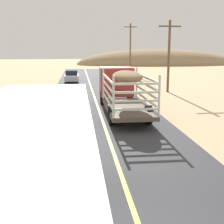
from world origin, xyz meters
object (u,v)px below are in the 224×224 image
(car_far, at_px, (72,76))
(power_pole_mid, at_px, (169,54))
(power_pole_far, at_px, (130,47))
(livestock_truck, at_px, (120,85))
(bus, at_px, (23,201))

(car_far, relative_size, power_pole_mid, 0.62)
(car_far, relative_size, power_pole_far, 0.52)
(livestock_truck, bearing_deg, bus, -103.40)
(power_pole_mid, relative_size, power_pole_far, 0.83)
(power_pole_mid, height_order, power_pole_far, power_pole_far)
(bus, relative_size, power_pole_far, 1.18)
(livestock_truck, xyz_separation_m, power_pole_far, (6.06, 31.58, 2.74))
(power_pole_far, bearing_deg, power_pole_mid, -90.00)
(livestock_truck, height_order, car_far, livestock_truck)
(bus, xyz_separation_m, power_pole_mid, (10.02, 25.20, 2.06))
(power_pole_far, bearing_deg, livestock_truck, -100.86)
(livestock_truck, relative_size, power_pole_mid, 1.38)
(bus, relative_size, power_pole_mid, 1.42)
(livestock_truck, relative_size, bus, 0.97)
(livestock_truck, height_order, bus, bus)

